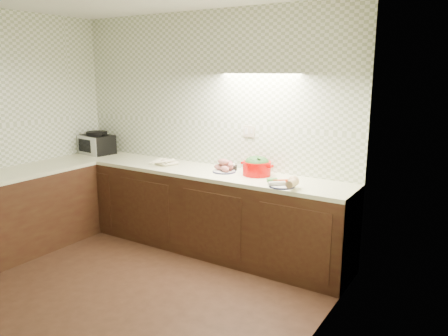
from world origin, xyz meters
The scene contains 8 objects.
room centered at (0.00, 0.00, 1.63)m, with size 3.60×3.60×2.60m.
counter centered at (-0.68, 0.68, 0.45)m, with size 3.60×3.60×0.90m.
toaster_oven centered at (-1.56, 1.55, 1.03)m, with size 0.44×0.36×0.29m.
parsnip_pile centered at (-0.41, 1.50, 0.93)m, with size 0.38×0.35×0.08m.
sweet_potato_plate centered at (0.39, 1.54, 0.95)m, with size 0.25×0.25×0.14m.
onion_bowl centered at (0.40, 1.66, 0.94)m, with size 0.14×0.14×0.10m.
dutch_oven centered at (0.75, 1.60, 1.00)m, with size 0.36×0.30×0.20m.
veg_plate centered at (1.21, 1.33, 0.94)m, with size 0.35×0.25×0.12m.
Camera 1 is at (2.80, -2.29, 1.96)m, focal length 35.00 mm.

